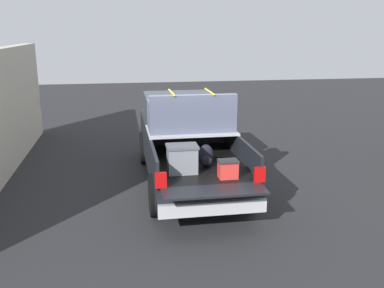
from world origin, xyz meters
The scene contains 2 objects.
ground_plane centered at (0.00, 0.00, 0.00)m, with size 40.00×40.00×0.00m, color #262628.
pickup_truck centered at (0.38, 0.00, 0.98)m, with size 6.05×2.06×2.23m.
Camera 1 is at (-9.55, 1.50, 3.53)m, focal length 40.20 mm.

